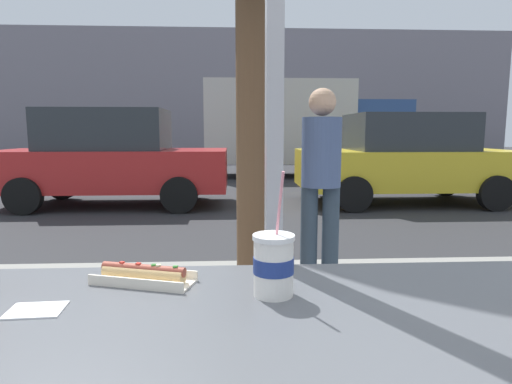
# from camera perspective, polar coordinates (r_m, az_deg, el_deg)

# --- Properties ---
(ground_plane) EXTENTS (60.00, 60.00, 0.00)m
(ground_plane) POSITION_cam_1_polar(r_m,az_deg,el_deg) (9.34, -2.18, -0.76)
(ground_plane) COLOR #2D2D30
(sidewalk_strip) EXTENTS (16.00, 2.80, 0.12)m
(sidewalk_strip) POSITION_cam_1_polar(r_m,az_deg,el_deg) (3.14, -0.47, -17.51)
(sidewalk_strip) COLOR gray
(sidewalk_strip) RESTS_ON ground
(window_wall) EXTENTS (2.82, 0.20, 2.90)m
(window_wall) POSITION_cam_1_polar(r_m,az_deg,el_deg) (1.37, 2.47, 23.74)
(window_wall) COLOR #423D38
(window_wall) RESTS_ON ground
(building_facade_far) EXTENTS (28.00, 1.20, 6.44)m
(building_facade_far) POSITION_cam_1_polar(r_m,az_deg,el_deg) (22.74, -2.71, 12.49)
(building_facade_far) COLOR gray
(building_facade_far) RESTS_ON ground
(soda_cup_left) EXTENTS (0.10, 0.10, 0.31)m
(soda_cup_left) POSITION_cam_1_polar(r_m,az_deg,el_deg) (1.08, 2.31, -9.43)
(soda_cup_left) COLOR white
(soda_cup_left) RESTS_ON window_counter
(hotdog_tray_near) EXTENTS (0.29, 0.17, 0.05)m
(hotdog_tray_near) POSITION_cam_1_polar(r_m,az_deg,el_deg) (1.21, -14.53, -10.46)
(hotdog_tray_near) COLOR beige
(hotdog_tray_near) RESTS_ON window_counter
(napkin_wrapper) EXTENTS (0.13, 0.10, 0.00)m
(napkin_wrapper) POSITION_cam_1_polar(r_m,az_deg,el_deg) (1.13, -26.90, -13.66)
(napkin_wrapper) COLOR white
(napkin_wrapper) RESTS_ON window_counter
(parked_car_red) EXTENTS (4.26, 1.92, 1.82)m
(parked_car_red) POSITION_cam_1_polar(r_m,az_deg,el_deg) (8.69, -18.36, 4.24)
(parked_car_red) COLOR red
(parked_car_red) RESTS_ON ground
(parked_car_yellow) EXTENTS (4.14, 2.06, 1.75)m
(parked_car_yellow) POSITION_cam_1_polar(r_m,az_deg,el_deg) (9.04, 19.08, 4.16)
(parked_car_yellow) COLOR gold
(parked_car_yellow) RESTS_ON ground
(box_truck) EXTENTS (6.22, 2.44, 2.93)m
(box_truck) POSITION_cam_1_polar(r_m,az_deg,el_deg) (13.91, 5.86, 8.65)
(box_truck) COLOR beige
(box_truck) RESTS_ON ground
(pedestrian) EXTENTS (0.32, 0.32, 1.63)m
(pedestrian) POSITION_cam_1_polar(r_m,az_deg,el_deg) (3.58, 8.51, 2.20)
(pedestrian) COLOR #2E3C4C
(pedestrian) RESTS_ON sidewalk_strip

